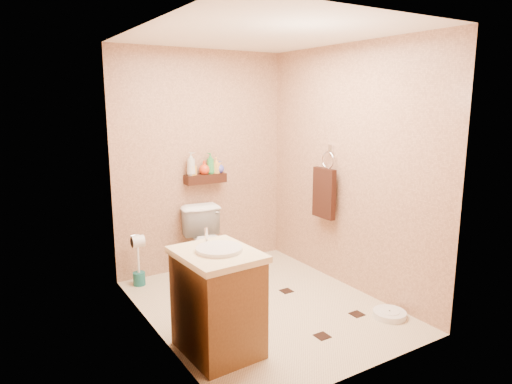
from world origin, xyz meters
TOP-DOWN VIEW (x-y plane):
  - ground at (0.00, 0.00)m, footprint 2.50×2.50m
  - wall_back at (0.00, 1.25)m, footprint 2.00×0.04m
  - wall_front at (0.00, -1.25)m, footprint 2.00×0.04m
  - wall_left at (-1.00, 0.00)m, footprint 0.04×2.50m
  - wall_right at (1.00, 0.00)m, footprint 0.04×2.50m
  - ceiling at (0.00, 0.00)m, footprint 2.00×2.50m
  - wall_shelf at (0.00, 1.17)m, footprint 0.46×0.14m
  - floor_accents at (0.05, -0.05)m, footprint 1.20×1.42m
  - toilet at (-0.13, 0.83)m, footprint 0.51×0.78m
  - vanity at (-0.70, -0.47)m, footprint 0.56×0.67m
  - bathroom_scale at (0.82, -0.78)m, footprint 0.34×0.34m
  - toilet_brush at (-0.82, 1.07)m, footprint 0.12×0.12m
  - towel_ring at (0.91, 0.25)m, footprint 0.12×0.30m
  - toilet_paper at (-0.94, 0.65)m, footprint 0.12×0.11m
  - bottle_a at (-0.17, 1.17)m, footprint 0.13×0.13m
  - bottle_b at (-0.15, 1.17)m, footprint 0.09×0.09m
  - bottle_c at (-0.01, 1.17)m, footprint 0.13×0.13m
  - bottle_d at (0.06, 1.17)m, footprint 0.12×0.12m
  - bottle_e at (0.13, 1.17)m, footprint 0.11×0.11m
  - bottle_f at (0.18, 1.17)m, footprint 0.13×0.13m

SIDE VIEW (x-z plane):
  - ground at x=0.00m, z-range 0.00..0.00m
  - floor_accents at x=0.05m, z-range 0.00..0.01m
  - bathroom_scale at x=0.82m, z-range 0.00..0.06m
  - toilet_brush at x=-0.82m, z-range -0.08..0.46m
  - toilet at x=-0.13m, z-range 0.00..0.75m
  - vanity at x=-0.70m, z-range -0.05..0.86m
  - toilet_paper at x=-0.94m, z-range 0.54..0.66m
  - towel_ring at x=0.91m, z-range 0.57..1.33m
  - wall_shelf at x=0.00m, z-range 0.97..1.07m
  - bottle_f at x=0.18m, z-range 1.07..1.20m
  - bottle_c at x=-0.01m, z-range 1.07..1.22m
  - bottle_b at x=-0.15m, z-range 1.07..1.22m
  - bottle_e at x=0.13m, z-range 1.07..1.25m
  - bottle_d at x=0.06m, z-range 1.07..1.30m
  - bottle_a at x=-0.17m, z-range 1.07..1.32m
  - wall_back at x=0.00m, z-range 0.00..2.40m
  - wall_front at x=0.00m, z-range 0.00..2.40m
  - wall_left at x=-1.00m, z-range 0.00..2.40m
  - wall_right at x=1.00m, z-range 0.00..2.40m
  - ceiling at x=0.00m, z-range 2.39..2.41m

